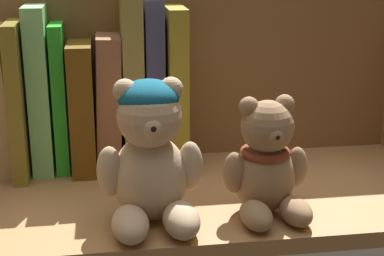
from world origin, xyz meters
TOP-DOWN VIEW (x-y plane):
  - shelf_board at (0.00, 0.00)cm, footprint 64.57×29.02cm
  - shelf_back_panel at (0.00, 15.11)cm, footprint 66.97×1.20cm
  - book_2 at (-23.12, 12.25)cm, footprint 1.98×14.62cm
  - book_3 at (-20.36, 12.25)cm, footprint 2.83×9.64cm
  - book_4 at (-17.67, 12.25)cm, footprint 1.82×9.03cm
  - book_5 at (-14.74, 12.25)cm, footprint 3.33×12.69cm
  - book_6 at (-11.04, 12.25)cm, footprint 3.95×11.04cm
  - book_7 at (-7.59, 12.25)cm, footprint 2.85×11.62cm
  - book_8 at (-4.51, 12.25)cm, footprint 2.58×9.04cm
  - book_9 at (-1.55, 12.25)cm, footprint 2.63×13.07cm
  - teddy_bear_larger at (-6.76, -7.76)cm, footprint 12.33×12.50cm
  - teddy_bear_smaller at (6.92, -7.73)cm, footprint 10.59×10.83cm

SIDE VIEW (x-z plane):
  - shelf_board at x=0.00cm, z-range 0.00..2.00cm
  - teddy_bear_smaller at x=6.92cm, z-range 0.95..15.36cm
  - teddy_bear_larger at x=-6.76cm, z-range 1.56..18.51cm
  - book_5 at x=-14.74cm, z-range 2.00..20.21cm
  - book_6 at x=-11.04cm, z-range 1.95..21.13cm
  - book_4 at x=-17.67cm, z-range 2.00..22.77cm
  - book_2 at x=-23.12cm, z-range 2.00..23.29cm
  - book_9 at x=-1.55cm, z-range 2.00..24.87cm
  - book_3 at x=-20.36cm, z-range 2.00..25.23cm
  - book_8 at x=-4.51cm, z-range 2.00..26.04cm
  - book_7 at x=-7.59cm, z-range 2.00..26.37cm
  - shelf_back_panel at x=0.00cm, z-range 0.00..28.45cm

